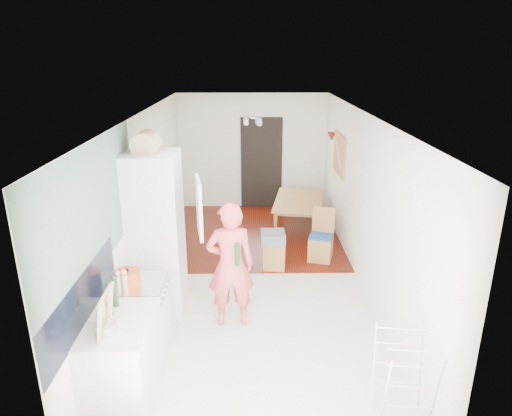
{
  "coord_description": "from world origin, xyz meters",
  "views": [
    {
      "loc": [
        -0.04,
        -6.26,
        3.32
      ],
      "look_at": [
        0.04,
        0.2,
        1.09
      ],
      "focal_mm": 32.0,
      "sensor_mm": 36.0,
      "label": 1
    }
  ],
  "objects_px": {
    "dining_chair": "(321,236)",
    "drying_rack": "(403,379)",
    "person": "(230,254)",
    "dining_table": "(300,216)",
    "stool": "(275,255)"
  },
  "relations": [
    {
      "from": "dining_chair",
      "to": "drying_rack",
      "type": "bearing_deg",
      "value": -68.69
    },
    {
      "from": "person",
      "to": "dining_table",
      "type": "height_order",
      "value": "person"
    },
    {
      "from": "stool",
      "to": "drying_rack",
      "type": "bearing_deg",
      "value": -72.22
    },
    {
      "from": "person",
      "to": "dining_table",
      "type": "relative_size",
      "value": 1.39
    },
    {
      "from": "dining_table",
      "to": "drying_rack",
      "type": "xyz_separation_m",
      "value": [
        0.43,
        -4.99,
        0.2
      ]
    },
    {
      "from": "dining_chair",
      "to": "dining_table",
      "type": "bearing_deg",
      "value": 114.63
    },
    {
      "from": "dining_table",
      "to": "dining_chair",
      "type": "height_order",
      "value": "dining_chair"
    },
    {
      "from": "person",
      "to": "drying_rack",
      "type": "distance_m",
      "value": 2.39
    },
    {
      "from": "person",
      "to": "drying_rack",
      "type": "xyz_separation_m",
      "value": [
        1.66,
        -1.64,
        -0.52
      ]
    },
    {
      "from": "person",
      "to": "dining_table",
      "type": "bearing_deg",
      "value": -115.35
    },
    {
      "from": "stool",
      "to": "drying_rack",
      "type": "height_order",
      "value": "drying_rack"
    },
    {
      "from": "dining_chair",
      "to": "stool",
      "type": "height_order",
      "value": "dining_chair"
    },
    {
      "from": "drying_rack",
      "to": "stool",
      "type": "bearing_deg",
      "value": 114.79
    },
    {
      "from": "dining_table",
      "to": "person",
      "type": "bearing_deg",
      "value": 169.15
    },
    {
      "from": "person",
      "to": "drying_rack",
      "type": "bearing_deg",
      "value": 130.09
    }
  ]
}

